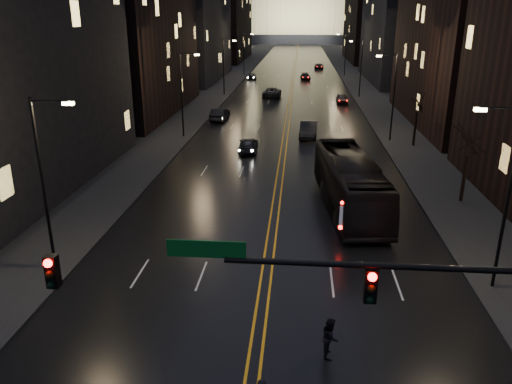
% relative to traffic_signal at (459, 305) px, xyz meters
% --- Properties ---
extents(road, '(20.00, 320.00, 0.02)m').
position_rel_traffic_signal_xyz_m(road, '(-5.91, 130.00, -5.09)').
color(road, black).
rests_on(road, ground).
extents(sidewalk_left, '(8.00, 320.00, 0.16)m').
position_rel_traffic_signal_xyz_m(sidewalk_left, '(-19.91, 130.00, -5.02)').
color(sidewalk_left, black).
rests_on(sidewalk_left, ground).
extents(sidewalk_right, '(8.00, 320.00, 0.16)m').
position_rel_traffic_signal_xyz_m(sidewalk_right, '(8.09, 130.00, -5.02)').
color(sidewalk_right, black).
rests_on(sidewalk_right, ground).
extents(center_line, '(0.62, 320.00, 0.01)m').
position_rel_traffic_signal_xyz_m(center_line, '(-5.91, 130.00, -5.08)').
color(center_line, orange).
rests_on(center_line, road).
extents(building_left_mid, '(12.00, 30.00, 28.00)m').
position_rel_traffic_signal_xyz_m(building_left_mid, '(-26.91, 54.00, 8.90)').
color(building_left_mid, black).
rests_on(building_left_mid, ground).
extents(building_left_far, '(12.00, 34.00, 20.00)m').
position_rel_traffic_signal_xyz_m(building_left_far, '(-26.91, 92.00, 4.90)').
color(building_left_far, black).
rests_on(building_left_far, ground).
extents(building_left_dist, '(12.00, 40.00, 24.00)m').
position_rel_traffic_signal_xyz_m(building_left_dist, '(-26.91, 140.00, 6.90)').
color(building_left_dist, black).
rests_on(building_left_dist, ground).
extents(building_right_mid, '(12.00, 34.00, 26.00)m').
position_rel_traffic_signal_xyz_m(building_right_mid, '(15.09, 92.00, 7.90)').
color(building_right_mid, black).
rests_on(building_right_mid, ground).
extents(building_right_dist, '(12.00, 40.00, 22.00)m').
position_rel_traffic_signal_xyz_m(building_right_dist, '(15.09, 140.00, 5.90)').
color(building_right_dist, black).
rests_on(building_right_dist, ground).
extents(capitol, '(90.00, 50.00, 58.50)m').
position_rel_traffic_signal_xyz_m(capitol, '(-5.91, 250.00, 12.05)').
color(capitol, black).
rests_on(capitol, ground).
extents(traffic_signal, '(17.29, 0.45, 7.00)m').
position_rel_traffic_signal_xyz_m(traffic_signal, '(0.00, 0.00, 0.00)').
color(traffic_signal, black).
rests_on(traffic_signal, ground).
extents(streetlamp_right_near, '(2.13, 0.25, 9.00)m').
position_rel_traffic_signal_xyz_m(streetlamp_right_near, '(4.91, 10.00, -0.02)').
color(streetlamp_right_near, black).
rests_on(streetlamp_right_near, ground).
extents(streetlamp_left_near, '(2.13, 0.25, 9.00)m').
position_rel_traffic_signal_xyz_m(streetlamp_left_near, '(-16.72, 10.00, -0.02)').
color(streetlamp_left_near, black).
rests_on(streetlamp_left_near, ground).
extents(streetlamp_right_mid, '(2.13, 0.25, 9.00)m').
position_rel_traffic_signal_xyz_m(streetlamp_right_mid, '(4.91, 40.00, -0.02)').
color(streetlamp_right_mid, black).
rests_on(streetlamp_right_mid, ground).
extents(streetlamp_left_mid, '(2.13, 0.25, 9.00)m').
position_rel_traffic_signal_xyz_m(streetlamp_left_mid, '(-16.72, 40.00, -0.02)').
color(streetlamp_left_mid, black).
rests_on(streetlamp_left_mid, ground).
extents(streetlamp_right_far, '(2.13, 0.25, 9.00)m').
position_rel_traffic_signal_xyz_m(streetlamp_right_far, '(4.91, 70.00, -0.02)').
color(streetlamp_right_far, black).
rests_on(streetlamp_right_far, ground).
extents(streetlamp_left_far, '(2.13, 0.25, 9.00)m').
position_rel_traffic_signal_xyz_m(streetlamp_left_far, '(-16.72, 70.00, -0.02)').
color(streetlamp_left_far, black).
rests_on(streetlamp_left_far, ground).
extents(streetlamp_right_dist, '(2.13, 0.25, 9.00)m').
position_rel_traffic_signal_xyz_m(streetlamp_right_dist, '(4.91, 100.00, -0.02)').
color(streetlamp_right_dist, black).
rests_on(streetlamp_right_dist, ground).
extents(streetlamp_left_dist, '(2.13, 0.25, 9.00)m').
position_rel_traffic_signal_xyz_m(streetlamp_left_dist, '(-16.72, 100.00, -0.02)').
color(streetlamp_left_dist, black).
rests_on(streetlamp_left_dist, ground).
extents(tree_right_mid, '(2.40, 2.40, 6.65)m').
position_rel_traffic_signal_xyz_m(tree_right_mid, '(7.09, 22.00, -0.58)').
color(tree_right_mid, black).
rests_on(tree_right_mid, ground).
extents(tree_right_far, '(2.40, 2.40, 6.65)m').
position_rel_traffic_signal_xyz_m(tree_right_far, '(7.09, 38.00, -0.58)').
color(tree_right_far, black).
rests_on(tree_right_far, ground).
extents(bus, '(4.42, 13.39, 3.66)m').
position_rel_traffic_signal_xyz_m(bus, '(-0.93, 20.34, -3.27)').
color(bus, black).
rests_on(bus, ground).
extents(oncoming_car_a, '(1.95, 4.52, 1.52)m').
position_rel_traffic_signal_xyz_m(oncoming_car_a, '(-9.32, 34.59, -4.34)').
color(oncoming_car_a, black).
rests_on(oncoming_car_a, ground).
extents(oncoming_car_b, '(2.00, 4.87, 1.57)m').
position_rel_traffic_signal_xyz_m(oncoming_car_b, '(-14.41, 49.46, -4.32)').
color(oncoming_car_b, black).
rests_on(oncoming_car_b, ground).
extents(oncoming_car_c, '(2.93, 5.95, 1.62)m').
position_rel_traffic_signal_xyz_m(oncoming_car_c, '(-8.92, 68.73, -4.29)').
color(oncoming_car_c, black).
rests_on(oncoming_car_c, ground).
extents(oncoming_car_d, '(2.36, 4.76, 1.33)m').
position_rel_traffic_signal_xyz_m(oncoming_car_d, '(-14.41, 91.78, -4.44)').
color(oncoming_car_d, black).
rests_on(oncoming_car_d, ground).
extents(receding_car_a, '(2.07, 5.29, 1.72)m').
position_rel_traffic_signal_xyz_m(receding_car_a, '(-3.41, 41.27, -4.25)').
color(receding_car_a, black).
rests_on(receding_car_a, ground).
extents(receding_car_b, '(1.79, 4.30, 1.46)m').
position_rel_traffic_signal_xyz_m(receding_car_b, '(1.90, 63.95, -4.37)').
color(receding_car_b, black).
rests_on(receding_car_b, ground).
extents(receding_car_c, '(2.22, 4.65, 1.31)m').
position_rel_traffic_signal_xyz_m(receding_car_c, '(-3.41, 92.55, -4.45)').
color(receding_car_c, black).
rests_on(receding_car_c, ground).
extents(receding_car_d, '(2.31, 4.78, 1.31)m').
position_rel_traffic_signal_xyz_m(receding_car_d, '(0.07, 114.99, -4.45)').
color(receding_car_d, black).
rests_on(receding_car_d, ground).
extents(pedestrian_b, '(0.47, 0.83, 1.66)m').
position_rel_traffic_signal_xyz_m(pedestrian_b, '(-3.03, 4.25, -4.27)').
color(pedestrian_b, black).
rests_on(pedestrian_b, ground).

